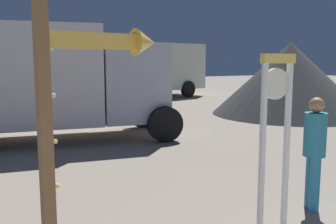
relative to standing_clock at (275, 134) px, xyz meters
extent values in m
cylinder|color=white|center=(-0.16, 0.00, -0.26)|extent=(0.07, 0.07, 2.02)
cylinder|color=white|center=(0.16, -0.01, -0.26)|extent=(0.07, 0.07, 2.02)
cube|color=#FAD863|center=(0.00, 0.00, 0.80)|extent=(0.41, 0.10, 0.10)
cylinder|color=white|center=(0.00, 0.02, 0.54)|extent=(0.34, 0.06, 0.33)
cube|color=black|center=(0.00, 0.05, 0.54)|extent=(0.08, 0.02, 0.05)
cube|color=black|center=(0.00, 0.05, 0.54)|extent=(0.12, 0.02, 0.08)
cube|color=olive|center=(-2.36, 0.10, 0.00)|extent=(0.11, 0.11, 2.53)
cube|color=#FFC94C|center=(-1.91, 0.17, 0.95)|extent=(0.82, 0.19, 0.14)
cone|color=#FFC94C|center=(-1.41, 0.25, 0.95)|extent=(0.26, 0.28, 0.25)
sphere|color=#FFE987|center=(-2.28, 0.11, -0.25)|extent=(0.04, 0.04, 0.04)
sphere|color=#FFE68A|center=(-2.28, 0.11, 0.12)|extent=(0.04, 0.04, 0.04)
sphere|color=#F9DA8D|center=(-2.28, 0.11, 0.50)|extent=(0.04, 0.04, 0.04)
sphere|color=#FFEC95|center=(-2.28, 0.11, 0.88)|extent=(0.04, 0.04, 0.04)
cylinder|color=teal|center=(1.19, 0.47, -0.89)|extent=(0.14, 0.14, 0.75)
cylinder|color=teal|center=(1.26, 0.60, -0.89)|extent=(0.14, 0.14, 0.75)
cylinder|color=teal|center=(1.23, 0.54, -0.21)|extent=(0.30, 0.30, 0.60)
sphere|color=#A77A50|center=(1.23, 0.54, 0.19)|extent=(0.21, 0.21, 0.21)
cube|color=silver|center=(-2.14, 6.99, 0.41)|extent=(4.71, 2.75, 2.45)
cube|color=#B7B9C3|center=(0.94, 6.54, 0.19)|extent=(1.94, 2.25, 2.01)
cube|color=black|center=(1.77, 6.42, 0.59)|extent=(0.28, 1.69, 0.89)
cylinder|color=black|center=(1.39, 5.38, -0.82)|extent=(0.93, 0.38, 0.90)
cylinder|color=black|center=(1.71, 7.53, -0.82)|extent=(0.93, 0.38, 0.90)
cube|color=silver|center=(6.66, 16.01, 0.44)|extent=(4.95, 3.39, 2.50)
cube|color=#494F6E|center=(3.62, 15.18, 0.09)|extent=(2.21, 2.54, 1.82)
cube|color=black|center=(2.78, 14.96, 0.46)|extent=(0.51, 1.77, 0.80)
cylinder|color=black|center=(2.70, 16.14, -0.82)|extent=(0.93, 0.48, 0.90)
cylinder|color=black|center=(3.31, 13.90, -0.82)|extent=(0.93, 0.48, 0.90)
cylinder|color=black|center=(7.13, 17.34, -0.82)|extent=(0.93, 0.48, 0.90)
cylinder|color=black|center=(7.74, 15.10, -0.82)|extent=(0.93, 0.48, 0.90)
cone|color=#343636|center=(7.80, 7.61, 0.09)|extent=(5.76, 5.76, 2.72)
camera|label=1|loc=(-2.86, -3.03, 0.79)|focal=40.50mm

